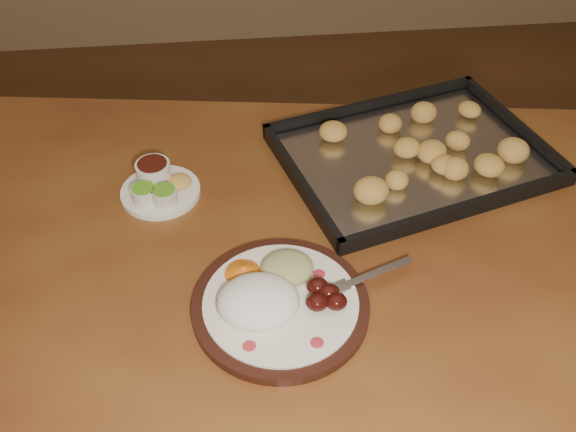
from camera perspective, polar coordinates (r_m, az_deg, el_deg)
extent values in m
plane|color=brown|center=(1.80, 3.23, -15.63)|extent=(4.00, 4.00, 0.00)
cube|color=brown|center=(1.10, -0.13, -3.94)|extent=(1.62, 1.11, 0.04)
cylinder|color=#552A19|center=(1.78, -22.00, -2.18)|extent=(0.07, 0.07, 0.71)
cylinder|color=#552A19|center=(1.76, 23.28, -3.46)|extent=(0.07, 0.07, 0.71)
cylinder|color=black|center=(1.00, -0.65, -8.00)|extent=(0.27, 0.27, 0.02)
cylinder|color=white|center=(0.99, -0.66, -7.67)|extent=(0.24, 0.24, 0.01)
ellipsoid|color=#AF2A33|center=(0.94, -3.46, -11.45)|extent=(0.02, 0.02, 0.00)
ellipsoid|color=#AF2A33|center=(0.94, 2.60, -11.17)|extent=(0.02, 0.02, 0.00)
ellipsoid|color=#AF2A33|center=(1.03, 2.78, -5.16)|extent=(0.02, 0.02, 0.00)
ellipsoid|color=#AF2A33|center=(0.99, -5.82, -7.45)|extent=(0.02, 0.02, 0.00)
ellipsoid|color=white|center=(0.97, -2.68, -7.58)|extent=(0.14, 0.12, 0.06)
ellipsoid|color=#430E09|center=(0.97, 2.61, -7.66)|extent=(0.03, 0.03, 0.03)
ellipsoid|color=#430E09|center=(0.98, 3.66, -6.76)|extent=(0.03, 0.03, 0.03)
ellipsoid|color=#430E09|center=(0.99, 2.63, -6.24)|extent=(0.03, 0.03, 0.03)
ellipsoid|color=#430E09|center=(0.97, 4.33, -7.59)|extent=(0.03, 0.03, 0.03)
ellipsoid|color=tan|center=(1.02, -0.08, -4.64)|extent=(0.09, 0.09, 0.03)
cone|color=orange|center=(1.02, -3.95, -4.82)|extent=(0.08, 0.09, 0.03)
cube|color=silver|center=(1.03, 7.90, -5.04)|extent=(0.13, 0.06, 0.00)
cube|color=silver|center=(1.00, 4.49, -6.39)|extent=(0.04, 0.03, 0.00)
cylinder|color=silver|center=(0.99, 3.58, -7.22)|extent=(0.03, 0.01, 0.00)
cylinder|color=silver|center=(0.99, 3.41, -6.98)|extent=(0.03, 0.01, 0.00)
cylinder|color=silver|center=(1.00, 3.24, -6.74)|extent=(0.03, 0.01, 0.00)
cylinder|color=silver|center=(1.00, 3.06, -6.50)|extent=(0.03, 0.01, 0.00)
cylinder|color=white|center=(1.21, -11.25, 2.12)|extent=(0.15, 0.15, 0.01)
cylinder|color=silver|center=(1.18, -12.68, 1.94)|extent=(0.05, 0.05, 0.03)
cylinder|color=#56A220|center=(1.17, -12.78, 2.44)|extent=(0.04, 0.04, 0.00)
cylinder|color=silver|center=(1.17, -10.90, 1.77)|extent=(0.05, 0.05, 0.03)
cylinder|color=#56A220|center=(1.16, -10.98, 2.28)|extent=(0.04, 0.04, 0.00)
cylinder|color=white|center=(1.22, -11.87, 3.89)|extent=(0.06, 0.06, 0.04)
cylinder|color=#38100A|center=(1.21, -11.99, 4.56)|extent=(0.06, 0.06, 0.00)
ellipsoid|color=gold|center=(1.21, -9.62, 3.07)|extent=(0.04, 0.04, 0.02)
cube|color=black|center=(1.29, 11.01, 5.03)|extent=(0.57, 0.48, 0.01)
cube|color=black|center=(1.40, 7.47, 9.74)|extent=(0.48, 0.15, 0.02)
cube|color=black|center=(1.17, 15.38, 0.65)|extent=(0.48, 0.15, 0.02)
cube|color=black|center=(1.41, 19.57, 7.64)|extent=(0.11, 0.35, 0.02)
cube|color=black|center=(1.18, 1.11, 3.04)|extent=(0.11, 0.35, 0.02)
cube|color=silver|center=(1.28, 11.05, 5.26)|extent=(0.53, 0.44, 0.00)
ellipsoid|color=gold|center=(1.30, 13.50, 6.58)|extent=(0.05, 0.05, 0.04)
ellipsoid|color=gold|center=(1.35, 14.76, 7.86)|extent=(0.07, 0.07, 0.04)
ellipsoid|color=gold|center=(1.35, 11.27, 8.56)|extent=(0.07, 0.08, 0.04)
ellipsoid|color=gold|center=(1.33, 11.17, 7.78)|extent=(0.06, 0.06, 0.04)
ellipsoid|color=gold|center=(1.32, 8.29, 8.04)|extent=(0.06, 0.06, 0.04)
ellipsoid|color=gold|center=(1.28, 8.92, 6.53)|extent=(0.07, 0.08, 0.04)
ellipsoid|color=gold|center=(1.24, 5.74, 5.73)|extent=(0.07, 0.07, 0.04)
ellipsoid|color=gold|center=(1.23, 7.81, 5.18)|extent=(0.05, 0.05, 0.04)
ellipsoid|color=gold|center=(1.19, 6.11, 3.88)|extent=(0.07, 0.07, 0.04)
ellipsoid|color=gold|center=(1.19, 10.17, 3.34)|extent=(0.07, 0.08, 0.04)
ellipsoid|color=gold|center=(1.24, 11.62, 4.75)|extent=(0.06, 0.06, 0.04)
ellipsoid|color=gold|center=(1.24, 14.06, 4.32)|extent=(0.06, 0.06, 0.04)
ellipsoid|color=gold|center=(1.24, 15.23, 4.26)|extent=(0.07, 0.08, 0.04)
ellipsoid|color=gold|center=(1.33, 16.89, 6.60)|extent=(0.07, 0.07, 0.04)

